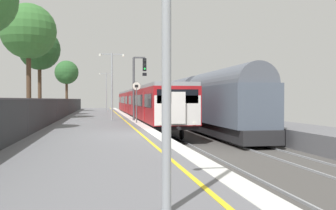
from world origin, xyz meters
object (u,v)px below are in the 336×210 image
object	(u,v)px
speed_limit_sign	(137,97)
platform_lamp_far	(106,88)
background_tree_centre	(28,33)
background_tree_right	(40,51)
platform_lamp_mid	(112,80)
freight_train_adjacent_track	(199,101)
background_tree_back	(67,73)
signal_gantry	(137,81)
commuter_train_at_platform	(141,103)

from	to	relation	value
speed_limit_sign	platform_lamp_far	distance (m)	28.36
background_tree_centre	background_tree_right	xyz separation A→B (m)	(-0.03, 7.02, -0.60)
platform_lamp_mid	platform_lamp_far	bearing A→B (deg)	90.00
freight_train_adjacent_track	background_tree_centre	xyz separation A→B (m)	(-14.15, 1.13, 5.56)
freight_train_adjacent_track	background_tree_centre	world-z (taller)	background_tree_centre
platform_lamp_mid	background_tree_centre	distance (m)	8.35
speed_limit_sign	background_tree_centre	size ratio (longest dim) A/B	0.30
platform_lamp_mid	platform_lamp_far	world-z (taller)	platform_lamp_far
platform_lamp_mid	platform_lamp_far	size ratio (longest dim) A/B	0.98
background_tree_centre	background_tree_back	world-z (taller)	background_tree_centre
freight_train_adjacent_track	speed_limit_sign	world-z (taller)	freight_train_adjacent_track
background_tree_centre	background_tree_right	bearing A→B (deg)	90.23
background_tree_centre	background_tree_back	distance (m)	21.02
freight_train_adjacent_track	signal_gantry	distance (m)	6.04
speed_limit_sign	platform_lamp_far	bearing A→B (deg)	93.18
background_tree_centre	background_tree_right	distance (m)	7.05
signal_gantry	background_tree_right	world-z (taller)	background_tree_right
background_tree_right	signal_gantry	bearing A→B (deg)	-49.47
commuter_train_at_platform	background_tree_back	world-z (taller)	background_tree_back
freight_train_adjacent_track	background_tree_centre	size ratio (longest dim) A/B	2.81
background_tree_centre	commuter_train_at_platform	bearing A→B (deg)	36.88
platform_lamp_far	background_tree_right	size ratio (longest dim) A/B	0.62
commuter_train_at_platform	platform_lamp_mid	bearing A→B (deg)	-107.97
signal_gantry	speed_limit_sign	xyz separation A→B (m)	(-0.37, -3.35, -1.29)
speed_limit_sign	background_tree_back	world-z (taller)	background_tree_back
freight_train_adjacent_track	platform_lamp_far	distance (m)	24.14
background_tree_right	background_tree_back	distance (m)	14.00
commuter_train_at_platform	platform_lamp_mid	world-z (taller)	platform_lamp_mid
background_tree_back	background_tree_right	bearing A→B (deg)	-95.79
speed_limit_sign	signal_gantry	bearing A→B (deg)	83.63
commuter_train_at_platform	freight_train_adjacent_track	distance (m)	9.62
commuter_train_at_platform	background_tree_centre	distance (m)	13.96
background_tree_right	speed_limit_sign	bearing A→B (deg)	-58.37
signal_gantry	background_tree_back	bearing A→B (deg)	106.88
background_tree_centre	freight_train_adjacent_track	bearing A→B (deg)	-4.58
background_tree_centre	background_tree_right	size ratio (longest dim) A/B	1.09
speed_limit_sign	background_tree_back	size ratio (longest dim) A/B	0.41
freight_train_adjacent_track	platform_lamp_far	world-z (taller)	platform_lamp_far
commuter_train_at_platform	background_tree_right	xyz separation A→B (m)	(-10.18, -0.59, 5.23)
platform_lamp_mid	signal_gantry	bearing A→B (deg)	-7.13
speed_limit_sign	background_tree_back	bearing A→B (deg)	104.19
platform_lamp_far	background_tree_right	bearing A→B (deg)	-114.62
platform_lamp_far	background_tree_centre	world-z (taller)	background_tree_centre
freight_train_adjacent_track	background_tree_right	distance (m)	17.09
freight_train_adjacent_track	background_tree_right	bearing A→B (deg)	150.10
freight_train_adjacent_track	platform_lamp_mid	bearing A→B (deg)	-166.49
commuter_train_at_platform	platform_lamp_mid	size ratio (longest dim) A/B	7.48
platform_lamp_far	background_tree_right	distance (m)	16.57
platform_lamp_far	background_tree_back	distance (m)	5.79
commuter_train_at_platform	signal_gantry	bearing A→B (deg)	-97.78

